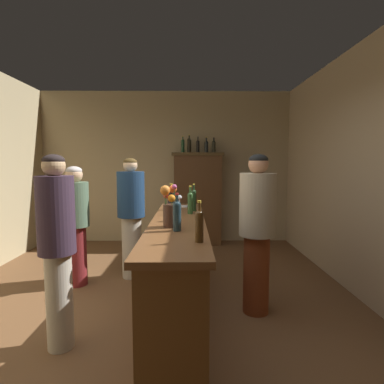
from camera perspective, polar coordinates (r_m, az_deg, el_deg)
floor at (r=3.20m, az=-9.59°, el=-24.15°), size 8.66×8.66×0.00m
wall_back at (r=6.15m, az=-4.84°, el=4.61°), size 4.98×0.12×2.97m
bar_counter at (r=3.21m, az=-2.59°, el=-14.10°), size 0.54×2.57×1.00m
display_cabinet at (r=5.88m, az=1.06°, el=-0.93°), size 0.98×0.41×1.77m
wine_bottle_pinot at (r=3.46m, az=-0.34°, el=-1.80°), size 0.06×0.06×0.32m
wine_bottle_malbec at (r=3.76m, az=-3.91°, el=-1.04°), size 0.08×0.08×0.33m
wine_bottle_chardonnay at (r=2.60m, az=-2.83°, el=-4.19°), size 0.07×0.07×0.33m
wine_bottle_riesling at (r=3.66m, az=0.33°, el=-1.36°), size 0.06×0.06×0.33m
wine_bottle_rose at (r=2.23m, az=1.37°, el=-6.03°), size 0.06×0.06×0.31m
wine_glass_front at (r=4.16m, az=-2.35°, el=-1.11°), size 0.06×0.06×0.14m
wine_glass_mid at (r=3.04m, az=-3.25°, el=-3.53°), size 0.07×0.07×0.15m
flower_arrangement at (r=2.75m, az=-4.15°, el=-3.06°), size 0.16×0.17×0.39m
cheese_plate at (r=4.04m, az=-1.44°, el=-2.69°), size 0.15×0.15×0.01m
display_bottle_left at (r=5.85m, az=-1.73°, el=8.75°), size 0.06×0.06×0.32m
display_bottle_midleft at (r=5.85m, az=-0.52°, el=8.88°), size 0.08×0.08×0.34m
display_bottle_center at (r=5.85m, az=1.11°, el=8.66°), size 0.06×0.06×0.30m
display_bottle_midright at (r=5.86m, az=2.71°, el=8.61°), size 0.07×0.07×0.30m
display_bottle_right at (r=5.87m, az=4.10°, el=8.60°), size 0.07×0.07×0.29m
patron_near_entrance at (r=4.24m, az=-11.32°, el=-3.86°), size 0.37×0.37×1.64m
patron_in_navy at (r=2.80m, az=-23.97°, el=-8.63°), size 0.30×0.30×1.65m
patron_tall at (r=4.17m, az=-20.96°, el=-4.94°), size 0.34×0.34×1.53m
bartender at (r=3.24m, az=12.10°, el=-6.47°), size 0.37×0.37×1.67m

